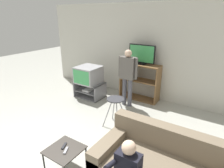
{
  "coord_description": "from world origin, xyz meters",
  "views": [
    {
      "loc": [
        2.2,
        -1.05,
        2.28
      ],
      "look_at": [
        0.18,
        2.06,
        0.9
      ],
      "focal_mm": 30.0,
      "sensor_mm": 36.0,
      "label": 1
    }
  ],
  "objects_px": {
    "folding_stool": "(115,104)",
    "remote_control_black": "(64,146)",
    "tv_stand": "(90,90)",
    "remote_control_white": "(66,150)",
    "television_main": "(89,75)",
    "television_flat": "(142,55)",
    "snack_table": "(65,151)",
    "media_shelf": "(140,81)",
    "person_standing_adult": "(128,73)"
  },
  "relations": [
    {
      "from": "tv_stand",
      "to": "remote_control_white",
      "type": "height_order",
      "value": "tv_stand"
    },
    {
      "from": "television_flat",
      "to": "remote_control_black",
      "type": "height_order",
      "value": "television_flat"
    },
    {
      "from": "remote_control_white",
      "to": "person_standing_adult",
      "type": "relative_size",
      "value": 0.1
    },
    {
      "from": "tv_stand",
      "to": "remote_control_white",
      "type": "distance_m",
      "value": 2.85
    },
    {
      "from": "media_shelf",
      "to": "snack_table",
      "type": "distance_m",
      "value": 3.06
    },
    {
      "from": "tv_stand",
      "to": "folding_stool",
      "type": "height_order",
      "value": "folding_stool"
    },
    {
      "from": "remote_control_black",
      "to": "person_standing_adult",
      "type": "relative_size",
      "value": 0.1
    },
    {
      "from": "tv_stand",
      "to": "television_main",
      "type": "bearing_deg",
      "value": 169.88
    },
    {
      "from": "media_shelf",
      "to": "television_main",
      "type": "bearing_deg",
      "value": -152.98
    },
    {
      "from": "snack_table",
      "to": "remote_control_white",
      "type": "distance_m",
      "value": 0.07
    },
    {
      "from": "snack_table",
      "to": "folding_stool",
      "type": "bearing_deg",
      "value": 91.25
    },
    {
      "from": "television_main",
      "to": "snack_table",
      "type": "height_order",
      "value": "television_main"
    },
    {
      "from": "folding_stool",
      "to": "snack_table",
      "type": "xyz_separation_m",
      "value": [
        0.03,
        -1.49,
        -0.17
      ]
    },
    {
      "from": "folding_stool",
      "to": "remote_control_black",
      "type": "relative_size",
      "value": 4.47
    },
    {
      "from": "remote_control_white",
      "to": "person_standing_adult",
      "type": "xyz_separation_m",
      "value": [
        -0.35,
        2.51,
        0.49
      ]
    },
    {
      "from": "tv_stand",
      "to": "folding_stool",
      "type": "relative_size",
      "value": 1.26
    },
    {
      "from": "snack_table",
      "to": "television_flat",
      "type": "bearing_deg",
      "value": 93.62
    },
    {
      "from": "television_flat",
      "to": "person_standing_adult",
      "type": "height_order",
      "value": "television_flat"
    },
    {
      "from": "tv_stand",
      "to": "media_shelf",
      "type": "xyz_separation_m",
      "value": [
        1.27,
        0.66,
        0.31
      ]
    },
    {
      "from": "tv_stand",
      "to": "person_standing_adult",
      "type": "distance_m",
      "value": 1.36
    },
    {
      "from": "television_flat",
      "to": "person_standing_adult",
      "type": "relative_size",
      "value": 0.49
    },
    {
      "from": "media_shelf",
      "to": "snack_table",
      "type": "bearing_deg",
      "value": -86.11
    },
    {
      "from": "folding_stool",
      "to": "remote_control_black",
      "type": "xyz_separation_m",
      "value": [
        -0.01,
        -1.45,
        -0.12
      ]
    },
    {
      "from": "media_shelf",
      "to": "person_standing_adult",
      "type": "relative_size",
      "value": 0.74
    },
    {
      "from": "folding_stool",
      "to": "person_standing_adult",
      "type": "bearing_deg",
      "value": 104.82
    },
    {
      "from": "television_flat",
      "to": "remote_control_black",
      "type": "relative_size",
      "value": 5.09
    },
    {
      "from": "tv_stand",
      "to": "snack_table",
      "type": "xyz_separation_m",
      "value": [
        1.48,
        -2.38,
        0.14
      ]
    },
    {
      "from": "snack_table",
      "to": "remote_control_white",
      "type": "height_order",
      "value": "remote_control_white"
    },
    {
      "from": "person_standing_adult",
      "to": "television_flat",
      "type": "bearing_deg",
      "value": 79.23
    },
    {
      "from": "tv_stand",
      "to": "television_flat",
      "type": "relative_size",
      "value": 1.1
    },
    {
      "from": "folding_stool",
      "to": "snack_table",
      "type": "distance_m",
      "value": 1.5
    },
    {
      "from": "television_flat",
      "to": "snack_table",
      "type": "xyz_separation_m",
      "value": [
        0.19,
        -3.06,
        -0.92
      ]
    },
    {
      "from": "folding_stool",
      "to": "remote_control_white",
      "type": "relative_size",
      "value": 4.47
    },
    {
      "from": "snack_table",
      "to": "media_shelf",
      "type": "bearing_deg",
      "value": 93.89
    },
    {
      "from": "television_main",
      "to": "remote_control_black",
      "type": "relative_size",
      "value": 4.51
    },
    {
      "from": "media_shelf",
      "to": "remote_control_black",
      "type": "xyz_separation_m",
      "value": [
        0.16,
        -3.01,
        -0.11
      ]
    },
    {
      "from": "television_main",
      "to": "remote_control_white",
      "type": "xyz_separation_m",
      "value": [
        1.55,
        -2.4,
        -0.27
      ]
    },
    {
      "from": "tv_stand",
      "to": "remote_control_black",
      "type": "height_order",
      "value": "tv_stand"
    },
    {
      "from": "media_shelf",
      "to": "remote_control_black",
      "type": "bearing_deg",
      "value": -86.96
    },
    {
      "from": "remote_control_black",
      "to": "folding_stool",
      "type": "bearing_deg",
      "value": 65.38
    },
    {
      "from": "television_flat",
      "to": "snack_table",
      "type": "relative_size",
      "value": 1.49
    },
    {
      "from": "snack_table",
      "to": "person_standing_adult",
      "type": "distance_m",
      "value": 2.57
    },
    {
      "from": "tv_stand",
      "to": "snack_table",
      "type": "relative_size",
      "value": 1.64
    },
    {
      "from": "television_main",
      "to": "remote_control_black",
      "type": "distance_m",
      "value": 2.77
    },
    {
      "from": "folding_stool",
      "to": "remote_control_black",
      "type": "height_order",
      "value": "folding_stool"
    },
    {
      "from": "television_main",
      "to": "remote_control_black",
      "type": "height_order",
      "value": "television_main"
    },
    {
      "from": "snack_table",
      "to": "remote_control_black",
      "type": "height_order",
      "value": "remote_control_black"
    },
    {
      "from": "person_standing_adult",
      "to": "folding_stool",
      "type": "bearing_deg",
      "value": -75.18
    },
    {
      "from": "remote_control_white",
      "to": "television_flat",
      "type": "bearing_deg",
      "value": 67.65
    },
    {
      "from": "tv_stand",
      "to": "television_main",
      "type": "distance_m",
      "value": 0.46
    }
  ]
}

